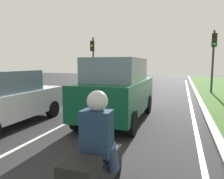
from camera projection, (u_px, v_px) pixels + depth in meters
The scene contains 10 objects.
ground_plane at pixel (126, 99), 12.69m from camera, with size 60.00×60.00×0.00m, color #262628.
lane_line_center at pixel (115, 98), 12.91m from camera, with size 0.12×32.00×0.01m, color silver.
lane_line_right_edge at pixel (190, 102), 11.57m from camera, with size 0.12×32.00×0.01m, color silver.
curb_right at pixel (200, 102), 11.41m from camera, with size 0.24×48.00×0.12m, color #9E9B93.
car_suv_ahead at pixel (118, 89), 7.70m from camera, with size 1.98×4.50×2.28m.
car_sedan_left_lane at pixel (6, 99), 7.08m from camera, with size 1.87×4.31×1.86m.
motorcycle at pixel (97, 177), 2.85m from camera, with size 0.40×1.90×1.01m.
rider_person at pixel (98, 131), 2.82m from camera, with size 0.50×0.40×1.16m.
traffic_light_near_right at pixel (214, 51), 14.61m from camera, with size 0.32×0.50×4.38m.
traffic_light_overhead_left at pixel (93, 54), 18.99m from camera, with size 0.32×0.50×4.44m.
Camera 1 is at (3.11, 1.83, 2.08)m, focal length 33.94 mm.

